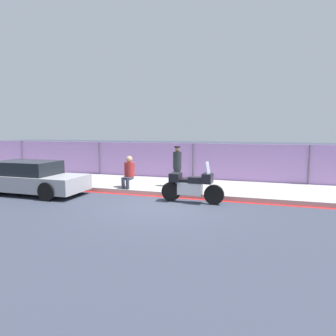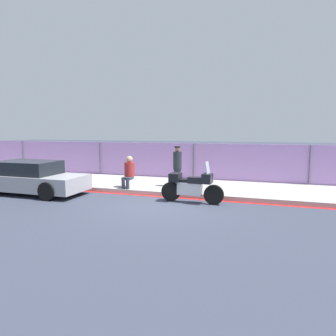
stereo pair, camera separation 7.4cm
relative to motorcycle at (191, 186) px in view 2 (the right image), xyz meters
name	(u,v)px [view 2 (the right image)]	position (x,y,z in m)	size (l,w,h in m)	color
ground_plane	(161,205)	(-0.89, -0.71, -0.60)	(120.00, 120.00, 0.00)	#333847
sidewalk	(184,187)	(-0.89, 2.41, -0.52)	(38.75, 3.52, 0.17)	#9E9E99
curb_paint_stripe	(172,197)	(-0.89, 0.56, -0.60)	(38.75, 0.18, 0.01)	red
storefront_fence	(194,163)	(-0.89, 4.25, 0.36)	(36.81, 0.17, 1.92)	#AD7FC6
motorcycle	(191,186)	(0.00, 0.00, 0.00)	(2.27, 0.56, 1.49)	black
officer_standing	(177,166)	(-1.08, 1.97, 0.45)	(0.36, 0.36, 1.72)	#1E2328
person_seated_on_curb	(129,170)	(-2.93, 1.12, 0.29)	(0.44, 0.70, 1.32)	#2D3342
parked_car_left_down_street	(32,178)	(-6.48, -0.49, 0.04)	(4.36, 1.86, 1.33)	#9E9EA3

